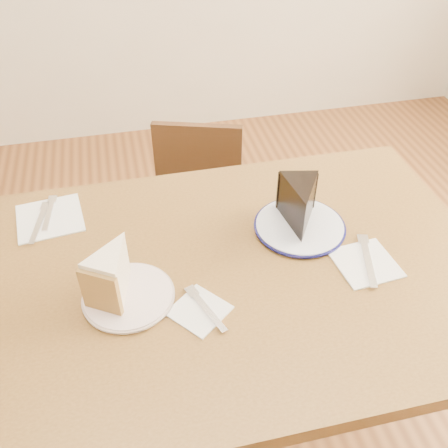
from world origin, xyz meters
TOP-DOWN VIEW (x-y plane):
  - ground at (0.00, 0.00)m, footprint 4.00×4.00m
  - table at (0.00, 0.00)m, footprint 1.20×0.80m
  - chair_far at (0.02, 0.58)m, footprint 0.46×0.46m
  - plate_cream at (-0.23, -0.04)m, footprint 0.19×0.19m
  - plate_navy at (0.20, 0.10)m, footprint 0.21×0.21m
  - carrot_cake at (-0.25, -0.02)m, footprint 0.13×0.14m
  - chocolate_cake at (0.20, 0.10)m, footprint 0.12×0.15m
  - napkin_cream at (-0.09, -0.11)m, footprint 0.15×0.15m
  - napkin_navy at (0.30, -0.05)m, footprint 0.14×0.14m
  - napkin_spare at (-0.40, 0.27)m, footprint 0.18×0.18m
  - fork_cream at (-0.08, -0.11)m, footprint 0.06×0.14m
  - knife_navy at (0.31, -0.05)m, footprint 0.06×0.17m
  - fork_spare at (-0.40, 0.29)m, footprint 0.03×0.14m
  - knife_spare at (-0.43, 0.25)m, footprint 0.04×0.16m

SIDE VIEW (x-z plane):
  - ground at x=0.00m, z-range 0.00..0.00m
  - chair_far at x=0.02m, z-range 0.04..0.77m
  - table at x=0.00m, z-range 0.28..1.03m
  - napkin_cream at x=-0.09m, z-range 0.75..0.75m
  - napkin_navy at x=0.30m, z-range 0.75..0.75m
  - napkin_spare at x=-0.40m, z-range 0.75..0.75m
  - plate_cream at x=-0.23m, z-range 0.75..0.76m
  - plate_navy at x=0.20m, z-range 0.75..0.76m
  - fork_cream at x=-0.08m, z-range 0.75..0.76m
  - knife_navy at x=0.31m, z-range 0.75..0.76m
  - fork_spare at x=-0.40m, z-range 0.75..0.76m
  - knife_spare at x=-0.43m, z-range 0.75..0.76m
  - carrot_cake at x=-0.25m, z-range 0.76..0.86m
  - chocolate_cake at x=0.20m, z-range 0.76..0.86m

